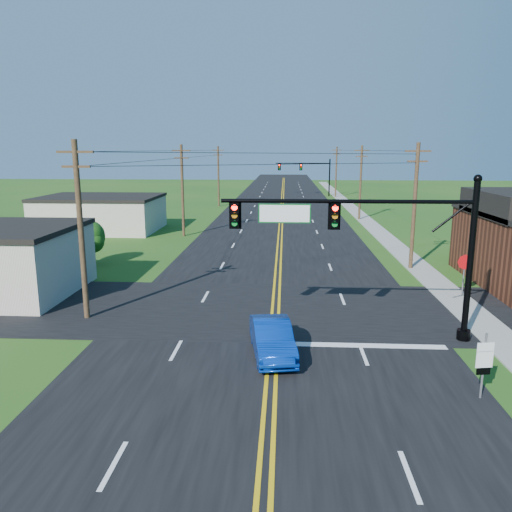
# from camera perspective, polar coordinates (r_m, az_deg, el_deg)

# --- Properties ---
(ground) EXTENTS (260.00, 260.00, 0.00)m
(ground) POSITION_cam_1_polar(r_m,az_deg,el_deg) (16.33, 0.73, -19.35)
(ground) COLOR #1A4B15
(ground) RESTS_ON ground
(road_main) EXTENTS (16.00, 220.00, 0.04)m
(road_main) POSITION_cam_1_polar(r_m,az_deg,el_deg) (64.48, 2.76, 4.50)
(road_main) COLOR black
(road_main) RESTS_ON ground
(road_cross) EXTENTS (70.00, 10.00, 0.04)m
(road_cross) POSITION_cam_1_polar(r_m,az_deg,el_deg) (27.28, 1.88, -6.06)
(road_cross) COLOR black
(road_cross) RESTS_ON ground
(sidewalk) EXTENTS (2.00, 160.00, 0.08)m
(sidewalk) POSITION_cam_1_polar(r_m,az_deg,el_deg) (55.47, 13.57, 2.96)
(sidewalk) COLOR gray
(sidewalk) RESTS_ON ground
(signal_mast_main) EXTENTS (11.30, 0.60, 7.48)m
(signal_mast_main) POSITION_cam_1_polar(r_m,az_deg,el_deg) (22.55, 12.79, 2.17)
(signal_mast_main) COLOR black
(signal_mast_main) RESTS_ON ground
(signal_mast_far) EXTENTS (10.98, 0.60, 7.48)m
(signal_mast_far) POSITION_cam_1_polar(r_m,az_deg,el_deg) (94.08, 5.73, 9.61)
(signal_mast_far) COLOR black
(signal_mast_far) RESTS_ON ground
(cream_bldg_far) EXTENTS (12.20, 9.20, 3.70)m
(cream_bldg_far) POSITION_cam_1_polar(r_m,az_deg,el_deg) (55.90, -17.31, 4.70)
(cream_bldg_far) COLOR beige
(cream_bldg_far) RESTS_ON ground
(utility_pole_left_a) EXTENTS (1.80, 0.28, 9.00)m
(utility_pole_left_a) POSITION_cam_1_polar(r_m,az_deg,el_deg) (26.24, -19.41, 3.09)
(utility_pole_left_a) COLOR #352518
(utility_pole_left_a) RESTS_ON ground
(utility_pole_left_b) EXTENTS (1.80, 0.28, 9.00)m
(utility_pole_left_b) POSITION_cam_1_polar(r_m,az_deg,el_deg) (50.10, -8.41, 7.62)
(utility_pole_left_b) COLOR #352518
(utility_pole_left_b) RESTS_ON ground
(utility_pole_left_c) EXTENTS (1.80, 0.28, 9.00)m
(utility_pole_left_c) POSITION_cam_1_polar(r_m,az_deg,el_deg) (76.68, -4.32, 9.22)
(utility_pole_left_c) COLOR #352518
(utility_pole_left_c) RESTS_ON ground
(utility_pole_right_a) EXTENTS (1.80, 0.28, 9.00)m
(utility_pole_right_a) POSITION_cam_1_polar(r_m,az_deg,el_deg) (37.27, 17.66, 5.68)
(utility_pole_right_a) COLOR #352518
(utility_pole_right_a) RESTS_ON ground
(utility_pole_right_b) EXTENTS (1.80, 0.28, 9.00)m
(utility_pole_right_b) POSITION_cam_1_polar(r_m,az_deg,el_deg) (62.71, 11.87, 8.37)
(utility_pole_right_b) COLOR #352518
(utility_pole_right_b) RESTS_ON ground
(utility_pole_right_c) EXTENTS (1.80, 0.28, 9.00)m
(utility_pole_right_c) POSITION_cam_1_polar(r_m,az_deg,el_deg) (92.45, 9.15, 9.59)
(utility_pole_right_c) COLOR #352518
(utility_pole_right_c) RESTS_ON ground
(tree_right_back) EXTENTS (3.00, 3.00, 4.10)m
(tree_right_back) POSITION_cam_1_polar(r_m,az_deg,el_deg) (43.19, 24.20, 3.15)
(tree_right_back) COLOR #352518
(tree_right_back) RESTS_ON ground
(tree_left) EXTENTS (2.40, 2.40, 3.37)m
(tree_left) POSITION_cam_1_polar(r_m,az_deg,el_deg) (39.29, -18.57, 2.15)
(tree_left) COLOR #352518
(tree_left) RESTS_ON ground
(blue_car) EXTENTS (2.23, 4.65, 1.47)m
(blue_car) POSITION_cam_1_polar(r_m,az_deg,el_deg) (21.18, 1.86, -9.47)
(blue_car) COLOR #072F9B
(blue_car) RESTS_ON ground
(distant_car) EXTENTS (1.93, 4.24, 1.41)m
(distant_car) POSITION_cam_1_polar(r_m,az_deg,el_deg) (62.47, 2.57, 4.89)
(distant_car) COLOR #AFAFB4
(distant_car) RESTS_ON ground
(route_sign) EXTENTS (0.60, 0.14, 2.42)m
(route_sign) POSITION_cam_1_polar(r_m,az_deg,el_deg) (19.13, 24.62, -10.88)
(route_sign) COLOR slate
(route_sign) RESTS_ON ground
(stop_sign) EXTENTS (0.89, 0.17, 2.52)m
(stop_sign) POSITION_cam_1_polar(r_m,az_deg,el_deg) (31.63, 22.73, -1.10)
(stop_sign) COLOR slate
(stop_sign) RESTS_ON ground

